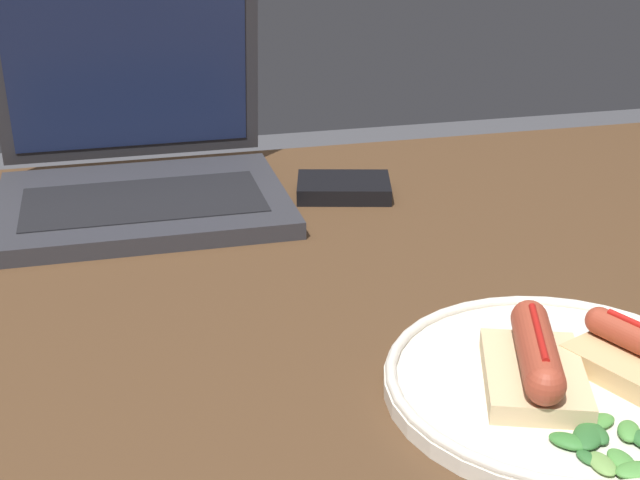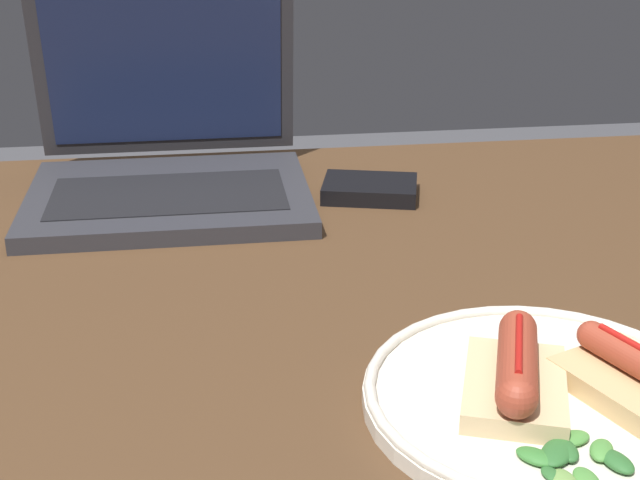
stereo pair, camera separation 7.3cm
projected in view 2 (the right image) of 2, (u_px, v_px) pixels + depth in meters
The scene contains 6 objects.
desk at pixel (272, 365), 0.79m from camera, with size 1.47×0.84×0.74m.
laptop at pixel (168, 156), 0.99m from camera, with size 0.30×0.27×0.24m.
plate at pixel (543, 397), 0.61m from camera, with size 0.25×0.25×0.02m.
sausage_toast_left at pixel (516, 374), 0.59m from camera, with size 0.10×0.12×0.04m.
salad_pile at pixel (576, 461), 0.53m from camera, with size 0.07×0.07×0.01m.
external_drive at pixel (370, 189), 0.99m from camera, with size 0.12×0.10×0.02m.
Camera 2 is at (-0.05, -0.69, 1.09)m, focal length 50.00 mm.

